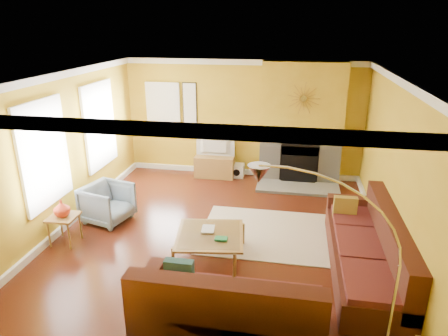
% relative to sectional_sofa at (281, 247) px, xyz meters
% --- Properties ---
extents(floor, '(5.50, 6.00, 0.02)m').
position_rel_sectional_sofa_xyz_m(floor, '(-1.10, 0.99, -0.46)').
color(floor, '#5C2413').
rests_on(floor, ground).
extents(ceiling, '(5.50, 6.00, 0.02)m').
position_rel_sectional_sofa_xyz_m(ceiling, '(-1.10, 0.99, 2.26)').
color(ceiling, white).
rests_on(ceiling, ground).
extents(wall_back, '(5.50, 0.02, 2.70)m').
position_rel_sectional_sofa_xyz_m(wall_back, '(-1.10, 4.00, 0.90)').
color(wall_back, gold).
rests_on(wall_back, ground).
extents(wall_front, '(5.50, 0.02, 2.70)m').
position_rel_sectional_sofa_xyz_m(wall_front, '(-1.10, -2.02, 0.90)').
color(wall_front, gold).
rests_on(wall_front, ground).
extents(wall_left, '(0.02, 6.00, 2.70)m').
position_rel_sectional_sofa_xyz_m(wall_left, '(-3.86, 0.99, 0.90)').
color(wall_left, gold).
rests_on(wall_left, ground).
extents(wall_right, '(0.02, 6.00, 2.70)m').
position_rel_sectional_sofa_xyz_m(wall_right, '(1.66, 0.99, 0.90)').
color(wall_right, gold).
rests_on(wall_right, ground).
extents(baseboard, '(5.50, 6.00, 0.12)m').
position_rel_sectional_sofa_xyz_m(baseboard, '(-1.10, 0.99, -0.39)').
color(baseboard, white).
rests_on(baseboard, floor).
extents(crown_molding, '(5.50, 6.00, 0.12)m').
position_rel_sectional_sofa_xyz_m(crown_molding, '(-1.10, 0.99, 2.19)').
color(crown_molding, white).
rests_on(crown_molding, ceiling).
extents(window_left_near, '(0.06, 1.22, 1.72)m').
position_rel_sectional_sofa_xyz_m(window_left_near, '(-3.82, 2.29, 1.05)').
color(window_left_near, white).
rests_on(window_left_near, wall_left).
extents(window_left_far, '(0.06, 1.22, 1.72)m').
position_rel_sectional_sofa_xyz_m(window_left_far, '(-3.82, 0.39, 1.05)').
color(window_left_far, white).
rests_on(window_left_far, wall_left).
extents(window_back, '(0.82, 0.06, 1.22)m').
position_rel_sectional_sofa_xyz_m(window_back, '(-3.00, 3.95, 1.10)').
color(window_back, white).
rests_on(window_back, wall_back).
extents(wall_art, '(0.34, 0.04, 1.14)m').
position_rel_sectional_sofa_xyz_m(wall_art, '(-2.35, 3.96, 1.15)').
color(wall_art, white).
rests_on(wall_art, wall_back).
extents(fireplace, '(1.80, 0.40, 2.70)m').
position_rel_sectional_sofa_xyz_m(fireplace, '(0.25, 3.79, 0.90)').
color(fireplace, gray).
rests_on(fireplace, floor).
extents(mantel, '(1.92, 0.22, 0.08)m').
position_rel_sectional_sofa_xyz_m(mantel, '(0.25, 3.55, 0.80)').
color(mantel, white).
rests_on(mantel, fireplace).
extents(hearth, '(1.80, 0.70, 0.06)m').
position_rel_sectional_sofa_xyz_m(hearth, '(0.25, 3.24, -0.42)').
color(hearth, gray).
rests_on(hearth, floor).
extents(sunburst, '(0.70, 0.04, 0.70)m').
position_rel_sectional_sofa_xyz_m(sunburst, '(0.25, 3.56, 1.50)').
color(sunburst, olive).
rests_on(sunburst, fireplace).
extents(rug, '(2.40, 1.80, 0.02)m').
position_rel_sectional_sofa_xyz_m(rug, '(-0.21, 1.15, -0.44)').
color(rug, beige).
rests_on(rug, floor).
extents(sectional_sofa, '(3.29, 3.41, 0.90)m').
position_rel_sectional_sofa_xyz_m(sectional_sofa, '(0.00, 0.00, 0.00)').
color(sectional_sofa, '#4B2118').
rests_on(sectional_sofa, floor).
extents(coffee_table, '(1.16, 1.16, 0.40)m').
position_rel_sectional_sofa_xyz_m(coffee_table, '(-1.10, 0.27, -0.25)').
color(coffee_table, white).
rests_on(coffee_table, floor).
extents(media_console, '(0.92, 0.42, 0.51)m').
position_rel_sectional_sofa_xyz_m(media_console, '(-1.71, 3.68, -0.20)').
color(media_console, olive).
rests_on(media_console, floor).
extents(tv, '(0.91, 0.12, 0.52)m').
position_rel_sectional_sofa_xyz_m(tv, '(-1.71, 3.68, 0.32)').
color(tv, black).
rests_on(tv, media_console).
extents(subwoofer, '(0.30, 0.30, 0.30)m').
position_rel_sectional_sofa_xyz_m(subwoofer, '(-1.18, 3.78, -0.30)').
color(subwoofer, white).
rests_on(subwoofer, floor).
extents(armchair, '(0.95, 0.93, 0.71)m').
position_rel_sectional_sofa_xyz_m(armchair, '(-3.20, 1.11, -0.10)').
color(armchair, gray).
rests_on(armchair, floor).
extents(side_table, '(0.46, 0.46, 0.49)m').
position_rel_sectional_sofa_xyz_m(side_table, '(-3.55, 0.26, -0.20)').
color(side_table, olive).
rests_on(side_table, floor).
extents(vase, '(0.30, 0.30, 0.28)m').
position_rel_sectional_sofa_xyz_m(vase, '(-3.55, 0.26, 0.18)').
color(vase, red).
rests_on(vase, side_table).
extents(book, '(0.23, 0.29, 0.03)m').
position_rel_sectional_sofa_xyz_m(book, '(-1.25, 0.37, -0.03)').
color(book, white).
rests_on(book, coffee_table).
extents(arc_lamp, '(1.42, 0.36, 2.25)m').
position_rel_sectional_sofa_xyz_m(arc_lamp, '(0.51, -1.65, 0.68)').
color(arc_lamp, silver).
rests_on(arc_lamp, floor).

